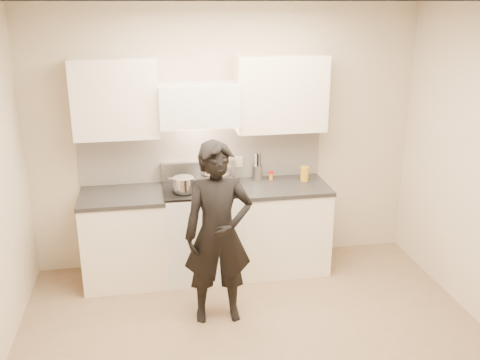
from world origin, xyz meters
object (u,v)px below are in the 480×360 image
at_px(wok, 216,172).
at_px(stove, 203,230).
at_px(counter_right, 281,226).
at_px(person, 218,234).
at_px(utensil_crock, 257,172).

bearing_deg(wok, stove, -141.33).
xyz_separation_m(counter_right, person, (-0.78, -0.85, 0.35)).
relative_size(wok, person, 0.25).
xyz_separation_m(wok, person, (-0.12, -0.98, -0.24)).
bearing_deg(stove, wok, 38.67).
relative_size(stove, wok, 2.35).
xyz_separation_m(wok, utensil_crock, (0.44, 0.07, -0.04)).
height_order(counter_right, utensil_crock, utensil_crock).
relative_size(counter_right, wok, 2.26).
bearing_deg(counter_right, utensil_crock, 138.07).
bearing_deg(person, utensil_crock, 63.38).
distance_m(stove, counter_right, 0.83).
height_order(stove, counter_right, stove).
bearing_deg(utensil_crock, wok, -171.49).
height_order(stove, utensil_crock, utensil_crock).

